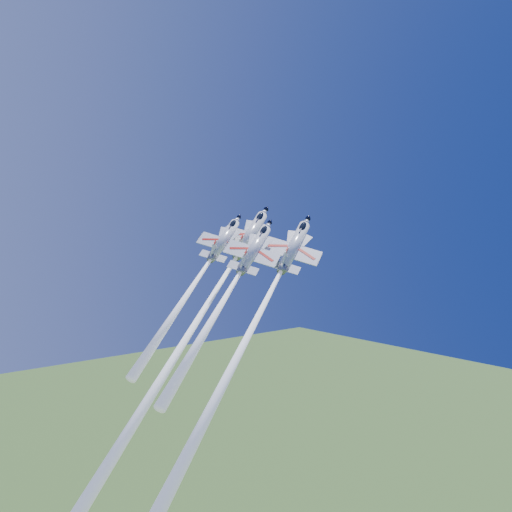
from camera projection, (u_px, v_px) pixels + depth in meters
jet_lead at (195, 324)px, 92.09m from camera, size 45.14×32.82×49.03m
jet_left at (197, 280)px, 97.79m from camera, size 27.62×19.26×28.41m
jet_right at (253, 327)px, 87.23m from camera, size 40.37×29.00×43.17m
jet_slot at (228, 293)px, 91.30m from camera, size 28.82×20.01×29.47m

